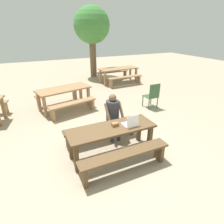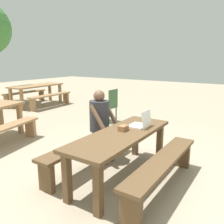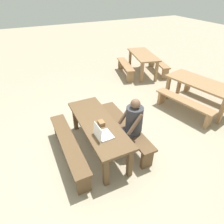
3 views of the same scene
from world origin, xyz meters
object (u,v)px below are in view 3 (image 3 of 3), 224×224
(picnic_table_distant, at_px, (200,86))
(laptop, at_px, (102,134))
(picnic_table_rear, at_px, (143,57))
(small_pouch, at_px, (101,123))
(person_seated, at_px, (133,122))
(picnic_table_front, at_px, (98,127))

(picnic_table_distant, bearing_deg, laptop, -88.72)
(picnic_table_distant, bearing_deg, picnic_table_rear, 168.74)
(small_pouch, bearing_deg, person_seated, 68.36)
(picnic_table_front, distance_m, laptop, 0.47)
(small_pouch, bearing_deg, laptop, -21.56)
(picnic_table_rear, bearing_deg, small_pouch, -29.72)
(small_pouch, height_order, person_seated, person_seated)
(laptop, bearing_deg, picnic_table_rear, -44.04)
(person_seated, height_order, picnic_table_rear, person_seated)
(picnic_table_front, distance_m, person_seated, 0.70)
(laptop, bearing_deg, picnic_table_front, -14.61)
(small_pouch, relative_size, person_seated, 0.12)
(picnic_table_rear, bearing_deg, laptop, -28.12)
(person_seated, distance_m, picnic_table_distant, 2.68)
(laptop, xyz_separation_m, picnic_table_distant, (-0.81, 3.28, -0.12))
(laptop, relative_size, picnic_table_rear, 0.17)
(picnic_table_front, distance_m, picnic_table_rear, 4.41)
(picnic_table_front, bearing_deg, small_pouch, 18.14)
(small_pouch, height_order, picnic_table_distant, small_pouch)
(person_seated, bearing_deg, small_pouch, -111.64)
(small_pouch, xyz_separation_m, picnic_table_distant, (-0.48, 3.15, -0.09))
(laptop, height_order, picnic_table_distant, laptop)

